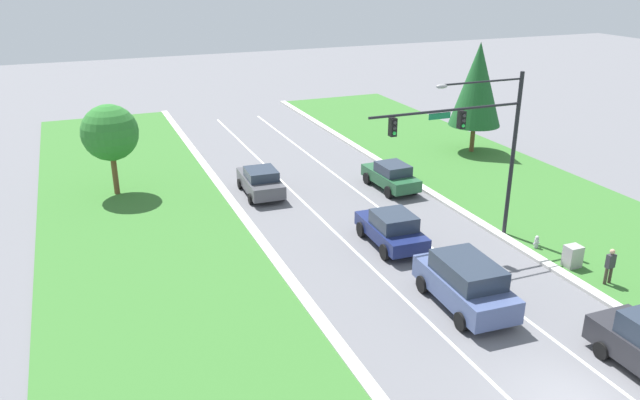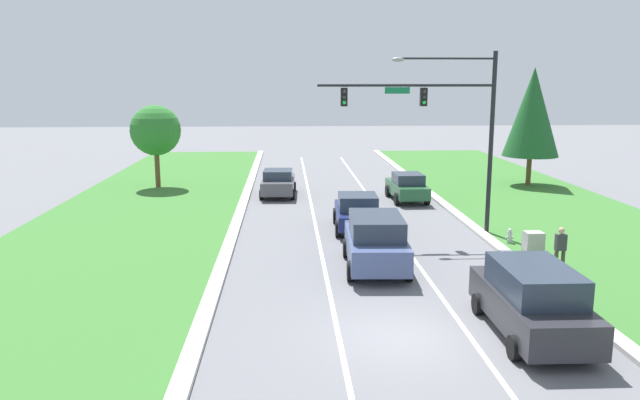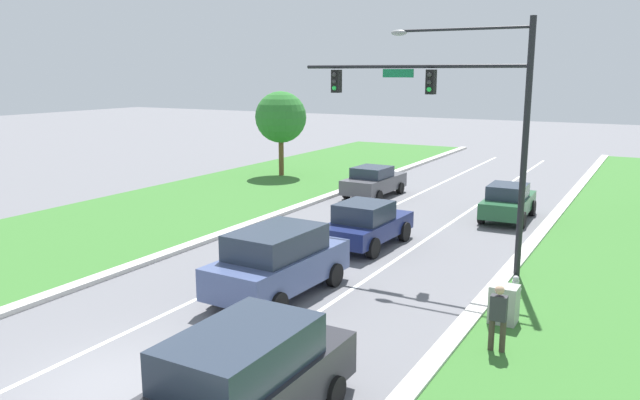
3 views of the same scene
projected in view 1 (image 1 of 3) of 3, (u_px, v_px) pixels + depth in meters
The scene contains 11 objects.
lane_stripe_inner_right at pixel (621, 391), 20.05m from camera, with size 0.14×81.00×0.01m.
traffic_signal_mast at pixel (477, 134), 28.64m from camera, with size 7.88×0.41×8.18m.
slate_blue_suv at pixel (465, 283), 24.57m from camera, with size 2.44×4.97×2.04m.
graphite_sedan at pixel (261, 181), 36.46m from camera, with size 2.21×4.42×1.62m.
forest_sedan at pixel (391, 176), 37.32m from camera, with size 2.06×4.36×1.64m.
navy_sedan at pixel (392, 229), 29.92m from camera, with size 2.28×4.49×1.73m.
utility_cabinet at pixel (572, 257), 27.82m from camera, with size 0.70×0.60×1.08m.
pedestrian at pixel (610, 265), 26.21m from camera, with size 0.40×0.24×1.69m.
fire_hydrant at pixel (536, 243), 29.71m from camera, with size 0.34×0.20×0.70m.
conifer_near_right_tree at pixel (477, 84), 43.00m from camera, with size 3.59×3.59×7.76m.
oak_near_left_tree at pixel (110, 133), 35.36m from camera, with size 3.22×3.22×5.38m.
Camera 1 is at (-13.38, -11.63, 12.98)m, focal length 35.00 mm.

